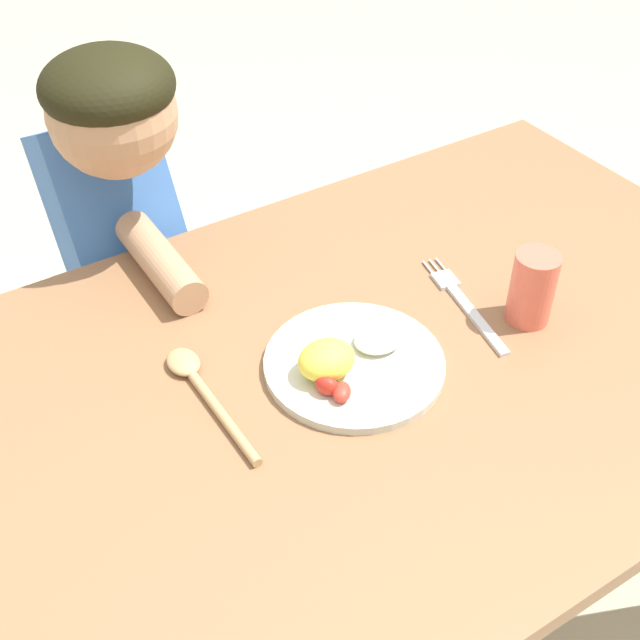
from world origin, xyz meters
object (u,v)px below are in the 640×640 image
(plate, at_px, (348,361))
(drinking_cup, at_px, (532,288))
(person, at_px, (127,279))
(fork, at_px, (464,303))
(spoon, at_px, (200,385))

(plate, xyz_separation_m, drinking_cup, (0.26, -0.05, 0.04))
(drinking_cup, height_order, person, person)
(fork, bearing_deg, plate, 106.89)
(plate, distance_m, drinking_cup, 0.27)
(fork, bearing_deg, drinking_cup, -129.27)
(spoon, xyz_separation_m, person, (0.05, 0.43, -0.14))
(person, bearing_deg, plate, 103.85)
(spoon, bearing_deg, person, -7.65)
(plate, bearing_deg, spoon, 159.04)
(drinking_cup, distance_m, person, 0.69)
(drinking_cup, bearing_deg, spoon, 165.42)
(fork, bearing_deg, person, 46.20)
(drinking_cup, xyz_separation_m, person, (-0.38, 0.54, -0.18))
(plate, height_order, person, person)
(fork, relative_size, person, 0.22)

